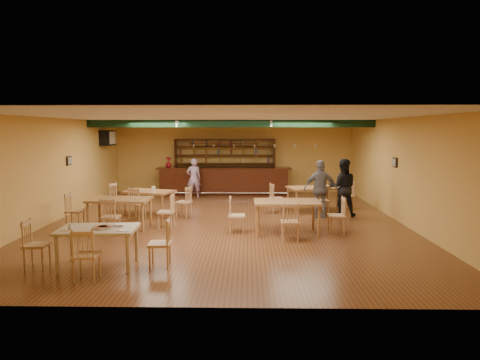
{
  "coord_description": "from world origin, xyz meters",
  "views": [
    {
      "loc": [
        0.62,
        -12.06,
        2.65
      ],
      "look_at": [
        0.38,
        0.6,
        1.15
      ],
      "focal_mm": 31.64,
      "sensor_mm": 36.0,
      "label": 1
    }
  ],
  "objects_px": {
    "near_table": "(99,248)",
    "patron_right_a": "(343,187)",
    "dining_table_b": "(312,199)",
    "dining_table_d": "(287,217)",
    "dining_table_c": "(120,213)",
    "patron_bar": "(194,178)",
    "bar_counter": "(224,181)",
    "dining_table_a": "(150,202)"
  },
  "relations": [
    {
      "from": "near_table",
      "to": "patron_right_a",
      "type": "height_order",
      "value": "patron_right_a"
    },
    {
      "from": "dining_table_b",
      "to": "dining_table_d",
      "type": "xyz_separation_m",
      "value": [
        -1.13,
        -3.07,
        0.03
      ]
    },
    {
      "from": "dining_table_b",
      "to": "near_table",
      "type": "distance_m",
      "value": 7.74
    },
    {
      "from": "dining_table_c",
      "to": "patron_bar",
      "type": "distance_m",
      "value": 5.36
    },
    {
      "from": "bar_counter",
      "to": "dining_table_b",
      "type": "bearing_deg",
      "value": -47.65
    },
    {
      "from": "bar_counter",
      "to": "dining_table_b",
      "type": "height_order",
      "value": "bar_counter"
    },
    {
      "from": "dining_table_a",
      "to": "dining_table_c",
      "type": "distance_m",
      "value": 1.94
    },
    {
      "from": "dining_table_c",
      "to": "near_table",
      "type": "distance_m",
      "value": 3.36
    },
    {
      "from": "dining_table_b",
      "to": "dining_table_c",
      "type": "distance_m",
      "value": 6.17
    },
    {
      "from": "bar_counter",
      "to": "patron_right_a",
      "type": "xyz_separation_m",
      "value": [
        3.91,
        -4.21,
        0.32
      ]
    },
    {
      "from": "dining_table_c",
      "to": "dining_table_a",
      "type": "bearing_deg",
      "value": 81.01
    },
    {
      "from": "bar_counter",
      "to": "dining_table_a",
      "type": "bearing_deg",
      "value": -117.52
    },
    {
      "from": "dining_table_c",
      "to": "dining_table_d",
      "type": "relative_size",
      "value": 0.97
    },
    {
      "from": "dining_table_a",
      "to": "patron_right_a",
      "type": "distance_m",
      "value": 6.06
    },
    {
      "from": "dining_table_b",
      "to": "patron_right_a",
      "type": "distance_m",
      "value": 1.23
    },
    {
      "from": "dining_table_b",
      "to": "near_table",
      "type": "xyz_separation_m",
      "value": [
        -5.02,
        -5.9,
        -0.0
      ]
    },
    {
      "from": "dining_table_b",
      "to": "patron_bar",
      "type": "height_order",
      "value": "patron_bar"
    },
    {
      "from": "dining_table_d",
      "to": "patron_bar",
      "type": "relative_size",
      "value": 1.08
    },
    {
      "from": "dining_table_d",
      "to": "patron_right_a",
      "type": "bearing_deg",
      "value": 48.91
    },
    {
      "from": "near_table",
      "to": "bar_counter",
      "type": "bearing_deg",
      "value": 75.12
    },
    {
      "from": "dining_table_c",
      "to": "near_table",
      "type": "xyz_separation_m",
      "value": [
        0.58,
        -3.31,
        -0.02
      ]
    },
    {
      "from": "dining_table_d",
      "to": "near_table",
      "type": "bearing_deg",
      "value": -144.81
    },
    {
      "from": "bar_counter",
      "to": "dining_table_c",
      "type": "height_order",
      "value": "bar_counter"
    },
    {
      "from": "dining_table_c",
      "to": "patron_bar",
      "type": "height_order",
      "value": "patron_bar"
    },
    {
      "from": "dining_table_a",
      "to": "dining_table_c",
      "type": "bearing_deg",
      "value": -82.05
    },
    {
      "from": "dining_table_b",
      "to": "patron_right_a",
      "type": "xyz_separation_m",
      "value": [
        0.8,
        -0.8,
        0.49
      ]
    },
    {
      "from": "dining_table_d",
      "to": "near_table",
      "type": "distance_m",
      "value": 4.81
    },
    {
      "from": "bar_counter",
      "to": "dining_table_b",
      "type": "distance_m",
      "value": 4.61
    },
    {
      "from": "dining_table_a",
      "to": "near_table",
      "type": "xyz_separation_m",
      "value": [
        0.22,
        -5.22,
        0.02
      ]
    },
    {
      "from": "dining_table_a",
      "to": "dining_table_b",
      "type": "height_order",
      "value": "dining_table_b"
    },
    {
      "from": "bar_counter",
      "to": "dining_table_b",
      "type": "relative_size",
      "value": 3.48
    },
    {
      "from": "near_table",
      "to": "patron_bar",
      "type": "height_order",
      "value": "patron_bar"
    },
    {
      "from": "bar_counter",
      "to": "dining_table_a",
      "type": "relative_size",
      "value": 3.66
    },
    {
      "from": "dining_table_a",
      "to": "near_table",
      "type": "height_order",
      "value": "near_table"
    },
    {
      "from": "dining_table_a",
      "to": "near_table",
      "type": "distance_m",
      "value": 5.22
    },
    {
      "from": "patron_bar",
      "to": "bar_counter",
      "type": "bearing_deg",
      "value": -160.37
    },
    {
      "from": "patron_right_a",
      "to": "dining_table_c",
      "type": "bearing_deg",
      "value": 24.05
    },
    {
      "from": "bar_counter",
      "to": "patron_bar",
      "type": "xyz_separation_m",
      "value": [
        -1.15,
        -0.83,
        0.21
      ]
    },
    {
      "from": "dining_table_d",
      "to": "patron_right_a",
      "type": "distance_m",
      "value": 3.02
    },
    {
      "from": "bar_counter",
      "to": "patron_bar",
      "type": "bearing_deg",
      "value": -144.29
    },
    {
      "from": "patron_right_a",
      "to": "patron_bar",
      "type": "bearing_deg",
      "value": -25.37
    },
    {
      "from": "dining_table_b",
      "to": "patron_bar",
      "type": "relative_size",
      "value": 1.02
    }
  ]
}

